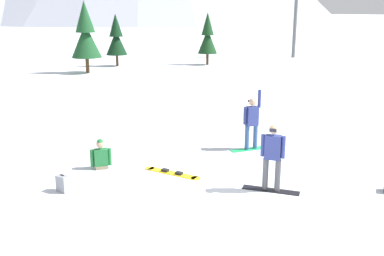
{
  "coord_description": "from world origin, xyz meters",
  "views": [
    {
      "loc": [
        -5.11,
        -7.92,
        4.59
      ],
      "look_at": [
        0.98,
        4.01,
        1.0
      ],
      "focal_mm": 41.21,
      "sensor_mm": 36.0,
      "label": 1
    }
  ],
  "objects_px": {
    "snowboarder_midground": "(252,122)",
    "pine_tree_young": "(208,36)",
    "snowboarder_background": "(100,157)",
    "loose_snowboard_far_spare": "(172,173)",
    "backpack_grey": "(63,184)",
    "pine_tree_short": "(116,38)",
    "snowboarder_foreground": "(272,156)",
    "pine_tree_twin": "(86,34)"
  },
  "relations": [
    {
      "from": "loose_snowboard_far_spare",
      "to": "pine_tree_young",
      "type": "xyz_separation_m",
      "value": [
        13.72,
        22.67,
        2.4
      ]
    },
    {
      "from": "snowboarder_midground",
      "to": "pine_tree_young",
      "type": "relative_size",
      "value": 0.46
    },
    {
      "from": "pine_tree_young",
      "to": "pine_tree_short",
      "type": "bearing_deg",
      "value": 160.4
    },
    {
      "from": "snowboarder_foreground",
      "to": "pine_tree_young",
      "type": "xyz_separation_m",
      "value": [
        11.92,
        24.99,
        1.47
      ]
    },
    {
      "from": "snowboarder_midground",
      "to": "pine_tree_twin",
      "type": "distance_m",
      "value": 21.39
    },
    {
      "from": "loose_snowboard_far_spare",
      "to": "pine_tree_twin",
      "type": "height_order",
      "value": "pine_tree_twin"
    },
    {
      "from": "snowboarder_midground",
      "to": "pine_tree_young",
      "type": "distance_m",
      "value": 24.17
    },
    {
      "from": "snowboarder_background",
      "to": "pine_tree_twin",
      "type": "xyz_separation_m",
      "value": [
        4.81,
        20.65,
        2.57
      ]
    },
    {
      "from": "backpack_grey",
      "to": "snowboarder_foreground",
      "type": "bearing_deg",
      "value": -26.51
    },
    {
      "from": "snowboarder_background",
      "to": "pine_tree_young",
      "type": "distance_m",
      "value": 26.23
    },
    {
      "from": "loose_snowboard_far_spare",
      "to": "pine_tree_short",
      "type": "relative_size",
      "value": 0.4
    },
    {
      "from": "snowboarder_midground",
      "to": "pine_tree_short",
      "type": "relative_size",
      "value": 0.47
    },
    {
      "from": "snowboarder_background",
      "to": "backpack_grey",
      "type": "distance_m",
      "value": 2.0
    },
    {
      "from": "snowboarder_foreground",
      "to": "pine_tree_twin",
      "type": "relative_size",
      "value": 0.34
    },
    {
      "from": "pine_tree_young",
      "to": "backpack_grey",
      "type": "bearing_deg",
      "value": -126.65
    },
    {
      "from": "backpack_grey",
      "to": "pine_tree_young",
      "type": "relative_size",
      "value": 0.11
    },
    {
      "from": "loose_snowboard_far_spare",
      "to": "backpack_grey",
      "type": "distance_m",
      "value": 3.08
    },
    {
      "from": "snowboarder_background",
      "to": "pine_tree_young",
      "type": "bearing_deg",
      "value": 53.93
    },
    {
      "from": "pine_tree_young",
      "to": "pine_tree_short",
      "type": "relative_size",
      "value": 1.02
    },
    {
      "from": "pine_tree_young",
      "to": "pine_tree_twin",
      "type": "bearing_deg",
      "value": -177.38
    },
    {
      "from": "snowboarder_foreground",
      "to": "pine_tree_young",
      "type": "distance_m",
      "value": 27.73
    },
    {
      "from": "snowboarder_foreground",
      "to": "pine_tree_short",
      "type": "bearing_deg",
      "value": 80.46
    },
    {
      "from": "backpack_grey",
      "to": "pine_tree_twin",
      "type": "xyz_separation_m",
      "value": [
        6.21,
        22.08,
        2.67
      ]
    },
    {
      "from": "snowboarder_foreground",
      "to": "snowboarder_midground",
      "type": "height_order",
      "value": "snowboarder_midground"
    },
    {
      "from": "pine_tree_twin",
      "to": "snowboarder_background",
      "type": "bearing_deg",
      "value": -103.12
    },
    {
      "from": "snowboarder_midground",
      "to": "backpack_grey",
      "type": "distance_m",
      "value": 6.52
    },
    {
      "from": "snowboarder_midground",
      "to": "snowboarder_foreground",
      "type": "bearing_deg",
      "value": -115.96
    },
    {
      "from": "snowboarder_foreground",
      "to": "loose_snowboard_far_spare",
      "type": "relative_size",
      "value": 1.04
    },
    {
      "from": "snowboarder_midground",
      "to": "snowboarder_background",
      "type": "bearing_deg",
      "value": 172.6
    },
    {
      "from": "snowboarder_midground",
      "to": "snowboarder_background",
      "type": "relative_size",
      "value": 1.12
    },
    {
      "from": "pine_tree_twin",
      "to": "pine_tree_short",
      "type": "height_order",
      "value": "pine_tree_twin"
    },
    {
      "from": "snowboarder_foreground",
      "to": "loose_snowboard_far_spare",
      "type": "distance_m",
      "value": 3.08
    },
    {
      "from": "pine_tree_short",
      "to": "snowboarder_background",
      "type": "bearing_deg",
      "value": -108.86
    },
    {
      "from": "snowboarder_foreground",
      "to": "pine_tree_short",
      "type": "height_order",
      "value": "pine_tree_short"
    },
    {
      "from": "snowboarder_midground",
      "to": "pine_tree_twin",
      "type": "bearing_deg",
      "value": 90.59
    },
    {
      "from": "snowboarder_midground",
      "to": "snowboarder_background",
      "type": "distance_m",
      "value": 5.11
    },
    {
      "from": "snowboarder_foreground",
      "to": "loose_snowboard_far_spare",
      "type": "xyz_separation_m",
      "value": [
        -1.79,
        2.32,
        -0.93
      ]
    },
    {
      "from": "snowboarder_background",
      "to": "backpack_grey",
      "type": "relative_size",
      "value": 3.86
    },
    {
      "from": "snowboarder_background",
      "to": "loose_snowboard_far_spare",
      "type": "bearing_deg",
      "value": -42.55
    },
    {
      "from": "pine_tree_twin",
      "to": "backpack_grey",
      "type": "bearing_deg",
      "value": -105.71
    },
    {
      "from": "backpack_grey",
      "to": "snowboarder_midground",
      "type": "bearing_deg",
      "value": 6.88
    },
    {
      "from": "backpack_grey",
      "to": "pine_tree_short",
      "type": "distance_m",
      "value": 26.98
    }
  ]
}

